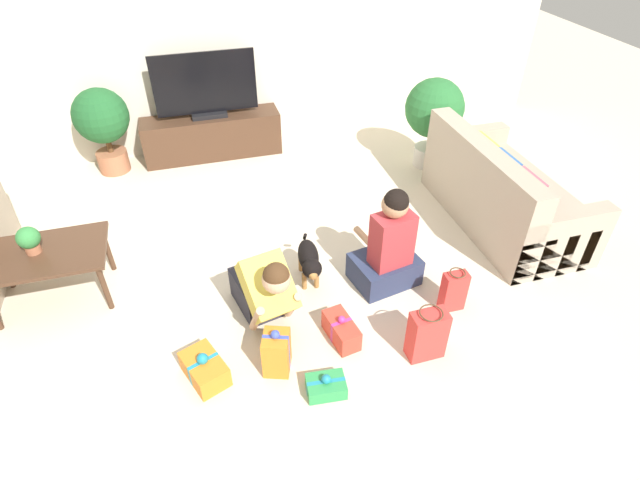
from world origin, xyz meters
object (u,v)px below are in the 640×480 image
(dog, at_px, (309,260))
(tabletop_plant, at_px, (29,239))
(tv_console, at_px, (213,136))
(tv, at_px, (206,89))
(person_sitting, at_px, (388,250))
(gift_box_c, at_px, (326,386))
(sofa_right, at_px, (501,195))
(potted_plant_corner_right, at_px, (434,112))
(gift_box_d, at_px, (277,352))
(coffee_table, at_px, (44,258))
(potted_plant_back_left, at_px, (102,121))
(gift_box_a, at_px, (205,369))
(gift_bag_a, at_px, (454,291))
(gift_bag_b, at_px, (427,335))
(gift_box_b, at_px, (341,330))
(person_kneeling, at_px, (264,288))

(dog, bearing_deg, tabletop_plant, 175.48)
(tv_console, relative_size, tv, 1.40)
(person_sitting, height_order, gift_box_c, person_sitting)
(sofa_right, bearing_deg, tv, 49.48)
(potted_plant_corner_right, relative_size, person_sitting, 1.08)
(tv_console, relative_size, gift_box_c, 5.69)
(tv, distance_m, potted_plant_corner_right, 2.53)
(tv, relative_size, gift_box_d, 2.98)
(coffee_table, bearing_deg, dog, -11.35)
(potted_plant_back_left, xyz_separation_m, gift_box_d, (1.20, -3.24, -0.43))
(person_sitting, relative_size, gift_box_c, 3.36)
(coffee_table, height_order, gift_box_c, coffee_table)
(person_sitting, distance_m, gift_box_a, 1.68)
(tv, relative_size, dog, 1.94)
(gift_box_d, xyz_separation_m, tabletop_plant, (-1.62, 1.22, 0.43))
(gift_bag_a, bearing_deg, gift_box_a, -175.90)
(tv_console, bearing_deg, tabletop_plant, -126.89)
(gift_box_d, bearing_deg, tabletop_plant, 143.00)
(tv_console, xyz_separation_m, dog, (0.51, -2.50, 0.01))
(person_sitting, height_order, tabletop_plant, person_sitting)
(gift_box_c, bearing_deg, tv, 95.28)
(gift_box_d, height_order, gift_bag_b, gift_bag_b)
(gift_box_c, distance_m, tabletop_plant, 2.47)
(person_sitting, relative_size, gift_box_d, 2.46)
(potted_plant_corner_right, bearing_deg, gift_box_b, -128.36)
(dog, relative_size, gift_box_d, 1.54)
(potted_plant_corner_right, bearing_deg, gift_bag_a, -111.03)
(gift_box_b, distance_m, tabletop_plant, 2.44)
(person_sitting, distance_m, gift_box_b, 0.79)
(gift_box_b, bearing_deg, person_kneeling, 145.55)
(tv_console, distance_m, gift_box_a, 3.27)
(dog, distance_m, tabletop_plant, 2.13)
(tv, relative_size, gift_box_a, 2.78)
(person_sitting, bearing_deg, person_kneeling, -2.46)
(tv, bearing_deg, person_kneeling, -88.50)
(gift_box_c, xyz_separation_m, gift_bag_b, (0.77, 0.11, 0.15))
(coffee_table, xyz_separation_m, person_kneeling, (1.57, -0.72, -0.08))
(gift_box_b, bearing_deg, dog, 95.84)
(tv_console, distance_m, person_sitting, 2.90)
(potted_plant_back_left, height_order, tabletop_plant, potted_plant_back_left)
(gift_box_c, bearing_deg, dog, 80.77)
(sofa_right, bearing_deg, potted_plant_corner_right, 6.80)
(gift_bag_a, xyz_separation_m, tabletop_plant, (-3.07, 1.02, 0.41))
(tv_console, relative_size, gift_box_a, 3.88)
(gift_box_b, bearing_deg, gift_box_d, -165.54)
(gift_box_b, xyz_separation_m, tabletop_plant, (-2.13, 1.09, 0.50))
(gift_box_a, xyz_separation_m, gift_bag_b, (1.54, -0.23, 0.12))
(tv, relative_size, gift_box_c, 4.07)
(potted_plant_corner_right, bearing_deg, gift_box_d, -133.92)
(potted_plant_back_left, relative_size, gift_box_b, 2.63)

